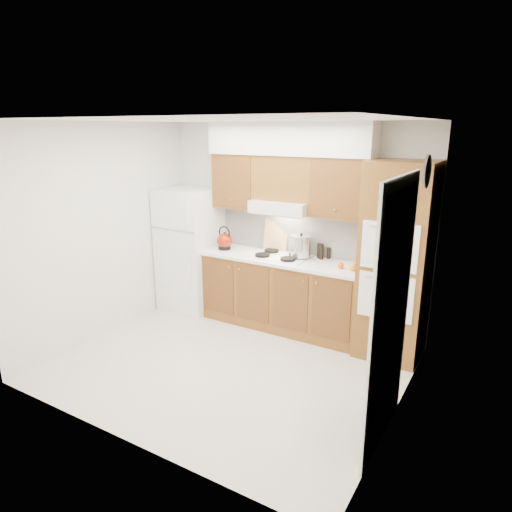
{
  "coord_description": "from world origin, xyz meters",
  "views": [
    {
      "loc": [
        2.56,
        -3.75,
        2.53
      ],
      "look_at": [
        0.08,
        0.45,
        1.15
      ],
      "focal_mm": 32.0,
      "sensor_mm": 36.0,
      "label": 1
    }
  ],
  "objects_px": {
    "stock_pot": "(301,246)",
    "oven_cabinet": "(396,262)",
    "fridge": "(191,250)",
    "kettle": "(224,241)"
  },
  "relations": [
    {
      "from": "oven_cabinet",
      "to": "stock_pot",
      "type": "distance_m",
      "value": 1.2
    },
    {
      "from": "stock_pot",
      "to": "fridge",
      "type": "bearing_deg",
      "value": -175.19
    },
    {
      "from": "kettle",
      "to": "oven_cabinet",
      "type": "bearing_deg",
      "value": 25.29
    },
    {
      "from": "fridge",
      "to": "stock_pot",
      "type": "relative_size",
      "value": 6.66
    },
    {
      "from": "kettle",
      "to": "stock_pot",
      "type": "height_order",
      "value": "stock_pot"
    },
    {
      "from": "oven_cabinet",
      "to": "fridge",
      "type": "bearing_deg",
      "value": -179.3
    },
    {
      "from": "stock_pot",
      "to": "oven_cabinet",
      "type": "bearing_deg",
      "value": -4.94
    },
    {
      "from": "fridge",
      "to": "oven_cabinet",
      "type": "relative_size",
      "value": 0.78
    },
    {
      "from": "oven_cabinet",
      "to": "stock_pot",
      "type": "height_order",
      "value": "oven_cabinet"
    },
    {
      "from": "fridge",
      "to": "stock_pot",
      "type": "height_order",
      "value": "fridge"
    }
  ]
}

